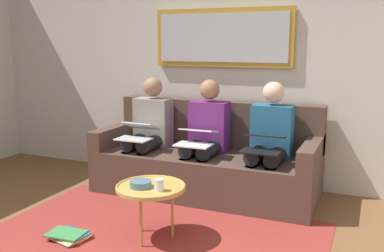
{
  "coord_description": "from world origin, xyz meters",
  "views": [
    {
      "loc": [
        -1.53,
        1.88,
        1.49
      ],
      "look_at": [
        0.0,
        -1.7,
        0.75
      ],
      "focal_mm": 40.66,
      "sensor_mm": 36.0,
      "label": 1
    }
  ],
  "objects_px": {
    "bowl": "(141,184)",
    "couch": "(208,161)",
    "person_middle": "(206,134)",
    "laptop_silver": "(138,132)",
    "laptop_black": "(263,143)",
    "framed_mirror": "(222,38)",
    "magazine_stack": "(69,235)",
    "person_left": "(270,139)",
    "cup": "(159,185)",
    "coffee_table": "(151,188)",
    "laptop_white": "(196,137)",
    "person_right": "(149,129)"
  },
  "relations": [
    {
      "from": "bowl",
      "to": "couch",
      "type": "bearing_deg",
      "value": -92.57
    },
    {
      "from": "person_middle",
      "to": "laptop_silver",
      "type": "height_order",
      "value": "person_middle"
    },
    {
      "from": "laptop_black",
      "to": "person_middle",
      "type": "height_order",
      "value": "person_middle"
    },
    {
      "from": "framed_mirror",
      "to": "laptop_silver",
      "type": "distance_m",
      "value": 1.32
    },
    {
      "from": "couch",
      "to": "bowl",
      "type": "bearing_deg",
      "value": 87.43
    },
    {
      "from": "bowl",
      "to": "laptop_black",
      "type": "height_order",
      "value": "laptop_black"
    },
    {
      "from": "couch",
      "to": "laptop_black",
      "type": "relative_size",
      "value": 6.41
    },
    {
      "from": "bowl",
      "to": "magazine_stack",
      "type": "xyz_separation_m",
      "value": [
        0.53,
        0.21,
        -0.42
      ]
    },
    {
      "from": "couch",
      "to": "person_left",
      "type": "distance_m",
      "value": 0.71
    },
    {
      "from": "framed_mirror",
      "to": "bowl",
      "type": "relative_size",
      "value": 9.13
    },
    {
      "from": "framed_mirror",
      "to": "cup",
      "type": "xyz_separation_m",
      "value": [
        -0.11,
        1.68,
        -1.08
      ]
    },
    {
      "from": "laptop_black",
      "to": "coffee_table",
      "type": "bearing_deg",
      "value": 54.73
    },
    {
      "from": "person_middle",
      "to": "laptop_black",
      "type": "bearing_deg",
      "value": 158.82
    },
    {
      "from": "person_left",
      "to": "laptop_white",
      "type": "height_order",
      "value": "person_left"
    },
    {
      "from": "coffee_table",
      "to": "laptop_silver",
      "type": "xyz_separation_m",
      "value": [
        0.64,
        -0.91,
        0.22
      ]
    },
    {
      "from": "cup",
      "to": "person_right",
      "type": "relative_size",
      "value": 0.08
    },
    {
      "from": "framed_mirror",
      "to": "laptop_black",
      "type": "distance_m",
      "value": 1.32
    },
    {
      "from": "laptop_black",
      "to": "laptop_silver",
      "type": "distance_m",
      "value": 1.28
    },
    {
      "from": "person_left",
      "to": "person_right",
      "type": "bearing_deg",
      "value": 0.0
    },
    {
      "from": "person_right",
      "to": "framed_mirror",
      "type": "bearing_deg",
      "value": -144.47
    },
    {
      "from": "magazine_stack",
      "to": "coffee_table",
      "type": "bearing_deg",
      "value": -155.91
    },
    {
      "from": "person_middle",
      "to": "laptop_silver",
      "type": "relative_size",
      "value": 3.15
    },
    {
      "from": "person_middle",
      "to": "couch",
      "type": "bearing_deg",
      "value": -90.0
    },
    {
      "from": "person_left",
      "to": "framed_mirror",
      "type": "bearing_deg",
      "value": -35.53
    },
    {
      "from": "coffee_table",
      "to": "laptop_white",
      "type": "relative_size",
      "value": 1.54
    },
    {
      "from": "person_middle",
      "to": "person_right",
      "type": "relative_size",
      "value": 1.0
    },
    {
      "from": "cup",
      "to": "magazine_stack",
      "type": "xyz_separation_m",
      "value": [
        0.69,
        0.19,
        -0.44
      ]
    },
    {
      "from": "laptop_black",
      "to": "laptop_white",
      "type": "xyz_separation_m",
      "value": [
        0.64,
        -0.0,
        0.0
      ]
    },
    {
      "from": "person_middle",
      "to": "laptop_white",
      "type": "xyz_separation_m",
      "value": [
        0.0,
        0.25,
        0.02
      ]
    },
    {
      "from": "framed_mirror",
      "to": "person_middle",
      "type": "bearing_deg",
      "value": 90.0
    },
    {
      "from": "bowl",
      "to": "laptop_white",
      "type": "distance_m",
      "value": 0.97
    },
    {
      "from": "laptop_white",
      "to": "framed_mirror",
      "type": "bearing_deg",
      "value": -90.0
    },
    {
      "from": "coffee_table",
      "to": "laptop_black",
      "type": "relative_size",
      "value": 1.56
    },
    {
      "from": "person_left",
      "to": "person_middle",
      "type": "distance_m",
      "value": 0.64
    },
    {
      "from": "couch",
      "to": "coffee_table",
      "type": "relative_size",
      "value": 4.12
    },
    {
      "from": "bowl",
      "to": "laptop_silver",
      "type": "relative_size",
      "value": 0.45
    },
    {
      "from": "laptop_white",
      "to": "laptop_silver",
      "type": "height_order",
      "value": "laptop_silver"
    },
    {
      "from": "cup",
      "to": "bowl",
      "type": "bearing_deg",
      "value": -5.7
    },
    {
      "from": "laptop_silver",
      "to": "magazine_stack",
      "type": "xyz_separation_m",
      "value": [
        -0.06,
        1.18,
        -0.6
      ]
    },
    {
      "from": "couch",
      "to": "bowl",
      "type": "relative_size",
      "value": 13.38
    },
    {
      "from": "couch",
      "to": "coffee_table",
      "type": "distance_m",
      "value": 1.22
    },
    {
      "from": "framed_mirror",
      "to": "coffee_table",
      "type": "height_order",
      "value": "framed_mirror"
    },
    {
      "from": "coffee_table",
      "to": "person_right",
      "type": "height_order",
      "value": "person_right"
    },
    {
      "from": "person_left",
      "to": "person_middle",
      "type": "bearing_deg",
      "value": 0.0
    },
    {
      "from": "laptop_silver",
      "to": "magazine_stack",
      "type": "height_order",
      "value": "laptop_silver"
    },
    {
      "from": "laptop_black",
      "to": "person_right",
      "type": "relative_size",
      "value": 0.3
    },
    {
      "from": "person_middle",
      "to": "magazine_stack",
      "type": "xyz_separation_m",
      "value": [
        0.58,
        1.41,
        -0.58
      ]
    },
    {
      "from": "laptop_white",
      "to": "laptop_silver",
      "type": "distance_m",
      "value": 0.64
    },
    {
      "from": "framed_mirror",
      "to": "cup",
      "type": "bearing_deg",
      "value": 93.68
    },
    {
      "from": "person_right",
      "to": "bowl",
      "type": "bearing_deg",
      "value": 115.88
    }
  ]
}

